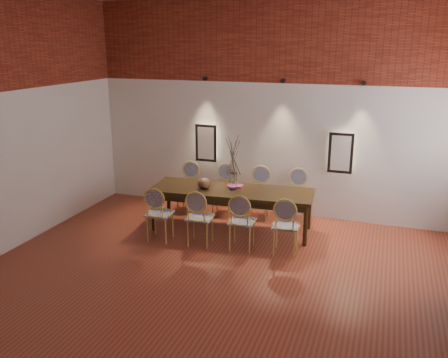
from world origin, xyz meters
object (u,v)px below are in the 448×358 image
(dining_table, at_px, (231,210))
(chair_far_c, at_px, (259,194))
(chair_near_a, at_px, (160,213))
(chair_far_d, at_px, (296,197))
(chair_near_b, at_px, (200,217))
(chair_near_c, at_px, (242,221))
(chair_far_a, at_px, (188,188))
(chair_near_d, at_px, (286,225))
(book, at_px, (235,186))
(vase, at_px, (233,181))
(chair_far_b, at_px, (223,191))
(bowl, at_px, (204,183))

(dining_table, distance_m, chair_far_c, 0.82)
(chair_near_a, xyz_separation_m, chair_far_d, (1.99, 1.64, 0.00))
(chair_far_c, bearing_deg, chair_far_d, 180.00)
(chair_near_b, bearing_deg, dining_table, 64.33)
(chair_far_c, bearing_deg, chair_near_c, 90.00)
(dining_table, xyz_separation_m, chair_near_b, (-0.29, -0.76, 0.09))
(chair_far_a, distance_m, chair_far_c, 1.41)
(chair_near_d, bearing_deg, chair_near_c, 180.00)
(chair_far_c, relative_size, chair_far_d, 1.00)
(chair_near_c, distance_m, chair_near_d, 0.70)
(chair_near_b, xyz_separation_m, book, (0.30, 0.93, 0.30))
(chair_near_d, bearing_deg, chair_near_b, -180.00)
(chair_near_c, distance_m, vase, 0.91)
(chair_far_c, bearing_deg, chair_near_a, 46.13)
(dining_table, xyz_separation_m, chair_near_a, (-0.99, -0.82, 0.09))
(vase, bearing_deg, chair_near_b, -112.36)
(chair_near_d, height_order, chair_far_b, same)
(chair_near_d, height_order, bowl, chair_near_d)
(chair_far_b, xyz_separation_m, chair_far_d, (1.40, 0.12, 0.00))
(chair_near_a, height_order, bowl, chair_near_a)
(chair_near_a, height_order, chair_far_c, same)
(chair_far_d, bearing_deg, book, 28.79)
(chair_far_b, height_order, bowl, chair_far_b)
(chair_far_a, distance_m, chair_far_d, 2.11)
(dining_table, distance_m, chair_far_b, 0.82)
(dining_table, bearing_deg, book, 82.26)
(chair_far_c, bearing_deg, vase, 65.76)
(chair_near_b, height_order, chair_far_d, same)
(chair_near_d, xyz_separation_m, bowl, (-1.59, 0.55, 0.37))
(vase, height_order, bowl, vase)
(chair_near_a, bearing_deg, chair_near_b, -0.00)
(dining_table, height_order, chair_near_d, chair_near_d)
(chair_far_a, relative_size, bowl, 3.92)
(chair_far_c, xyz_separation_m, bowl, (-0.77, -0.85, 0.37))
(dining_table, relative_size, bowl, 11.75)
(bowl, relative_size, book, 0.92)
(chair_near_d, distance_m, chair_far_c, 1.63)
(chair_near_b, xyz_separation_m, chair_far_b, (-0.12, 1.46, 0.00))
(dining_table, bearing_deg, chair_far_a, 145.26)
(chair_near_d, bearing_deg, chair_far_c, 115.67)
(dining_table, xyz_separation_m, chair_far_d, (0.99, 0.82, 0.09))
(dining_table, xyz_separation_m, chair_far_a, (-1.11, 0.64, 0.09))
(chair_near_a, relative_size, chair_near_c, 1.00)
(vase, bearing_deg, book, 94.71)
(chair_near_a, relative_size, chair_far_b, 1.00)
(chair_near_c, height_order, chair_far_c, same)
(chair_near_c, distance_m, chair_far_a, 2.03)
(chair_far_b, bearing_deg, dining_table, 115.67)
(chair_far_b, relative_size, book, 3.62)
(chair_near_d, bearing_deg, chair_far_a, 145.26)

